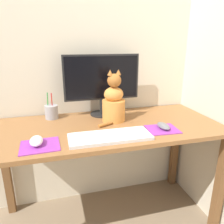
# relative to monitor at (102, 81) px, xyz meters

# --- Properties ---
(ground_plane) EXTENTS (12.00, 12.00, 0.00)m
(ground_plane) POSITION_rel_monitor_xyz_m (-0.02, -0.22, -0.97)
(ground_plane) COLOR #847056
(wall_back) EXTENTS (7.00, 0.04, 2.50)m
(wall_back) POSITION_rel_monitor_xyz_m (-0.02, 0.13, 0.28)
(wall_back) COLOR beige
(wall_back) RESTS_ON ground_plane
(wall_side_right) EXTENTS (0.04, 7.00, 2.50)m
(wall_side_right) POSITION_rel_monitor_xyz_m (0.72, -0.22, 0.28)
(wall_side_right) COLOR beige
(wall_side_right) RESTS_ON ground_plane
(desk) EXTENTS (1.43, 0.63, 0.73)m
(desk) POSITION_rel_monitor_xyz_m (-0.02, -0.22, -0.34)
(desk) COLOR brown
(desk) RESTS_ON ground_plane
(monitor) EXTENTS (0.52, 0.17, 0.42)m
(monitor) POSITION_rel_monitor_xyz_m (0.00, 0.00, 0.00)
(monitor) COLOR black
(monitor) RESTS_ON desk
(keyboard) EXTENTS (0.45, 0.17, 0.02)m
(keyboard) POSITION_rel_monitor_xyz_m (-0.05, -0.41, -0.23)
(keyboard) COLOR silver
(keyboard) RESTS_ON desk
(mousepad_left) EXTENTS (0.20, 0.18, 0.00)m
(mousepad_left) POSITION_rel_monitor_xyz_m (-0.41, -0.41, -0.24)
(mousepad_left) COLOR purple
(mousepad_left) RESTS_ON desk
(mousepad_right) EXTENTS (0.19, 0.17, 0.00)m
(mousepad_right) POSITION_rel_monitor_xyz_m (0.28, -0.37, -0.24)
(mousepad_right) COLOR purple
(mousepad_right) RESTS_ON desk
(computer_mouse_left) EXTENTS (0.06, 0.11, 0.04)m
(computer_mouse_left) POSITION_rel_monitor_xyz_m (-0.43, -0.39, -0.22)
(computer_mouse_left) COLOR white
(computer_mouse_left) RESTS_ON mousepad_left
(computer_mouse_right) EXTENTS (0.06, 0.11, 0.03)m
(computer_mouse_right) POSITION_rel_monitor_xyz_m (0.29, -0.36, -0.22)
(computer_mouse_right) COLOR slate
(computer_mouse_right) RESTS_ON mousepad_right
(cat) EXTENTS (0.20, 0.19, 0.34)m
(cat) POSITION_rel_monitor_xyz_m (0.04, -0.14, -0.11)
(cat) COLOR #D6893D
(cat) RESTS_ON desk
(pen_cup) EXTENTS (0.09, 0.09, 0.18)m
(pen_cup) POSITION_rel_monitor_xyz_m (-0.35, 0.01, -0.19)
(pen_cup) COLOR #99999E
(pen_cup) RESTS_ON desk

